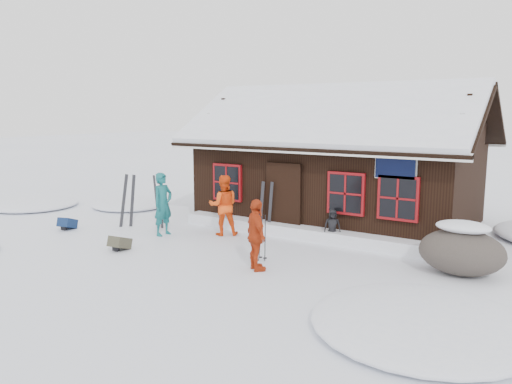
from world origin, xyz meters
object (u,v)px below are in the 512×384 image
Objects in this scene: skier_teal at (163,204)px; skier_orange_left at (223,205)px; ski_poles at (263,238)px; backpack_blue at (68,225)px; backpack_olive at (120,245)px; skier_orange_right at (256,235)px; boulder at (462,250)px; ski_pair_left at (128,201)px; skier_crouched at (332,226)px.

skier_orange_left is (1.44, 0.95, -0.04)m from skier_teal.
ski_poles reaches higher than backpack_blue.
skier_teal is 3.18m from backpack_blue.
backpack_olive is (-1.26, -2.75, -0.73)m from skier_orange_left.
skier_orange_right is 0.89× the size of boulder.
skier_teal reaches higher than skier_orange_right.
skier_teal is 3.80m from ski_poles.
skier_orange_right is at bearing -17.75° from backpack_blue.
skier_orange_left is at bearing -10.63° from ski_pair_left.
skier_orange_right is at bearing -128.45° from skier_crouched.
skier_teal is at bearing 4.46° from backpack_blue.
ski_pair_left is at bearing -175.82° from boulder.
skier_crouched is at bearing 165.41° from boulder.
ski_poles is 2.38× the size of backpack_blue.
ski_pair_left is (-3.07, -0.76, -0.07)m from skier_orange_left.
skier_orange_right is (2.55, -2.23, -0.06)m from skier_orange_left.
skier_orange_left is 1.03× the size of ski_pair_left.
ski_pair_left is 5.43m from ski_poles.
skier_teal is 1.72m from skier_orange_left.
skier_orange_left reaches higher than ski_pair_left.
skier_orange_left reaches higher than boulder.
backpack_olive is at bearing -161.45° from ski_poles.
skier_orange_left is 1.07× the size of skier_orange_right.
skier_crouched is 0.55× the size of ski_pair_left.
ski_pair_left reaches higher than skier_crouched.
ski_poles reaches higher than skier_crouched.
boulder reaches higher than skier_crouched.
boulder is 3.66× the size of backpack_blue.
ski_pair_left is 1.91m from backpack_blue.
backpack_blue is at bearing -175.97° from ski_poles.
ski_poles is (-4.14, -1.49, 0.01)m from boulder.
ski_poles is at bearing -160.16° from boulder.
backpack_olive reaches higher than backpack_blue.
ski_poles is (-0.71, -2.39, 0.08)m from skier_crouched.
ski_poles is (5.36, -0.80, -0.24)m from ski_pair_left.
skier_teal reaches higher than ski_pair_left.
boulder is (6.43, -0.06, -0.33)m from skier_orange_left.
skier_orange_right reaches higher than skier_crouched.
skier_orange_left is at bearing 58.43° from backpack_olive.
ski_poles is at bearing -31.57° from skier_orange_right.
skier_crouched is at bearing -65.28° from skier_teal.
backpack_olive is at bearing 27.86° from skier_orange_left.
boulder is 1.54× the size of ski_poles.
backpack_blue is at bearing -159.45° from ski_pair_left.
ski_pair_left is 3.33× the size of backpack_olive.
skier_teal is 7.93m from boulder.
backpack_blue is at bearing 113.42° from skier_teal.
skier_crouched reaches higher than backpack_olive.
skier_orange_left is at bearing 145.87° from ski_poles.
backpack_blue is 0.98× the size of backpack_olive.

